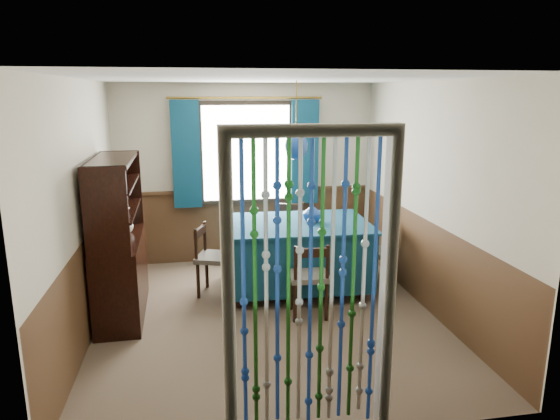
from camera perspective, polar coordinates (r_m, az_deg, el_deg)
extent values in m
plane|color=brown|center=(5.52, -1.42, -12.10)|extent=(4.00, 4.00, 0.00)
plane|color=silver|center=(4.99, -1.59, 14.80)|extent=(4.00, 4.00, 0.00)
plane|color=#BFB59C|center=(7.06, -3.88, 4.14)|extent=(3.60, 0.00, 3.60)
plane|color=#BFB59C|center=(3.22, 3.76, -6.99)|extent=(3.60, 0.00, 3.60)
plane|color=#BFB59C|center=(5.18, -21.62, -0.13)|extent=(0.00, 4.00, 4.00)
plane|color=#BFB59C|center=(5.66, 16.85, 1.31)|extent=(0.00, 4.00, 4.00)
plane|color=#4C311C|center=(7.21, -3.78, -1.78)|extent=(3.60, 0.00, 3.60)
plane|color=#4C311C|center=(3.57, 3.51, -18.28)|extent=(3.60, 0.00, 3.60)
plane|color=#4C311C|center=(5.38, -20.78, -7.92)|extent=(0.00, 4.00, 4.00)
plane|color=#4C311C|center=(5.84, 16.23, -5.90)|extent=(0.00, 4.00, 4.00)
cube|color=black|center=(6.97, -3.88, 6.51)|extent=(1.32, 0.12, 1.42)
cube|color=#0E354C|center=(6.08, 1.75, -4.91)|extent=(1.74, 1.21, 0.70)
cube|color=#0E354C|center=(5.98, 1.78, -1.59)|extent=(1.80, 1.27, 0.03)
cylinder|color=black|center=(5.74, -4.74, -10.38)|extent=(0.07, 0.07, 0.14)
cylinder|color=black|center=(5.98, 9.36, -9.52)|extent=(0.07, 0.07, 0.14)
cylinder|color=black|center=(6.56, -5.19, -7.27)|extent=(0.07, 0.07, 0.14)
cylinder|color=black|center=(6.77, 7.14, -6.66)|extent=(0.07, 0.07, 0.14)
cylinder|color=black|center=(5.32, 1.73, -10.59)|extent=(0.04, 0.04, 0.42)
cylinder|color=black|center=(5.38, 5.33, -10.39)|extent=(0.04, 0.04, 0.42)
cylinder|color=black|center=(5.61, 1.26, -9.30)|extent=(0.04, 0.04, 0.42)
cylinder|color=black|center=(5.67, 4.66, -9.12)|extent=(0.04, 0.04, 0.42)
cube|color=#5B5549|center=(5.40, 3.28, -7.49)|extent=(0.44, 0.42, 0.06)
cube|color=black|center=(5.14, 3.65, -4.90)|extent=(0.36, 0.06, 0.09)
cylinder|color=black|center=(5.16, 1.78, -6.37)|extent=(0.04, 0.04, 0.42)
cylinder|color=black|center=(5.22, 5.45, -6.20)|extent=(0.04, 0.04, 0.42)
cylinder|color=black|center=(7.03, 2.61, -4.47)|extent=(0.04, 0.04, 0.45)
cylinder|color=black|center=(7.08, -0.33, -4.32)|extent=(0.04, 0.04, 0.45)
cylinder|color=black|center=(6.70, 2.24, -5.35)|extent=(0.04, 0.04, 0.45)
cylinder|color=black|center=(6.76, -0.84, -5.19)|extent=(0.04, 0.04, 0.45)
cube|color=#5B5549|center=(6.81, 0.93, -2.76)|extent=(0.56, 0.55, 0.06)
cube|color=black|center=(6.91, 1.17, 0.31)|extent=(0.38, 0.17, 0.10)
cylinder|color=black|center=(6.91, 2.66, -0.89)|extent=(0.04, 0.04, 0.44)
cylinder|color=black|center=(6.97, -0.32, -0.77)|extent=(0.04, 0.04, 0.44)
cylinder|color=black|center=(6.29, -8.37, -6.91)|extent=(0.04, 0.04, 0.43)
cylinder|color=black|center=(5.99, -9.33, -7.99)|extent=(0.04, 0.04, 0.43)
cylinder|color=black|center=(6.20, -5.53, -7.11)|extent=(0.04, 0.04, 0.43)
cylinder|color=black|center=(5.90, -6.36, -8.23)|extent=(0.04, 0.04, 0.43)
cube|color=#5B5549|center=(6.01, -7.47, -5.39)|extent=(0.51, 0.52, 0.06)
cube|color=black|center=(5.97, -9.12, -2.44)|extent=(0.15, 0.35, 0.09)
cylinder|color=black|center=(6.16, -8.59, -3.21)|extent=(0.04, 0.04, 0.42)
cylinder|color=black|center=(5.85, -9.58, -4.13)|extent=(0.04, 0.04, 0.42)
cylinder|color=black|center=(6.22, 12.23, -7.35)|extent=(0.04, 0.04, 0.42)
cylinder|color=black|center=(6.52, 12.11, -6.35)|extent=(0.04, 0.04, 0.42)
cylinder|color=black|center=(6.21, 9.35, -7.26)|extent=(0.04, 0.04, 0.42)
cylinder|color=black|center=(6.52, 9.37, -6.26)|extent=(0.04, 0.04, 0.42)
cube|color=#5B5549|center=(6.29, 10.86, -4.77)|extent=(0.50, 0.51, 0.06)
cube|color=black|center=(6.21, 12.50, -2.13)|extent=(0.15, 0.34, 0.09)
cylinder|color=black|center=(6.09, 12.51, -3.71)|extent=(0.04, 0.04, 0.41)
cylinder|color=black|center=(6.40, 12.38, -2.87)|extent=(0.04, 0.04, 0.41)
cube|color=black|center=(5.70, -17.66, -7.24)|extent=(0.49, 1.32, 0.86)
cube|color=black|center=(4.87, -19.30, -0.28)|extent=(0.41, 0.06, 0.86)
cube|color=black|center=(6.08, -17.47, 2.44)|extent=(0.41, 0.06, 0.86)
cube|color=black|center=(5.41, -18.60, 5.48)|extent=(0.44, 1.32, 0.04)
cube|color=black|center=(5.51, -20.42, 1.14)|extent=(0.06, 1.29, 0.86)
cube|color=black|center=(5.49, -17.88, -0.04)|extent=(0.38, 1.24, 0.02)
cube|color=black|center=(5.44, -18.09, 2.86)|extent=(0.38, 1.24, 0.02)
cylinder|color=olive|center=(5.78, 1.87, 10.96)|extent=(0.01, 0.01, 0.73)
ellipsoid|color=navy|center=(5.81, 1.84, 7.36)|extent=(0.27, 0.27, 0.33)
cylinder|color=olive|center=(5.80, 1.85, 8.98)|extent=(0.08, 0.08, 0.03)
imported|color=navy|center=(5.99, 3.69, -0.38)|extent=(0.22, 0.22, 0.21)
imported|color=beige|center=(5.29, -17.98, -0.10)|extent=(0.28, 0.28, 0.06)
imported|color=beige|center=(5.74, -17.26, -1.55)|extent=(0.23, 0.23, 0.19)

